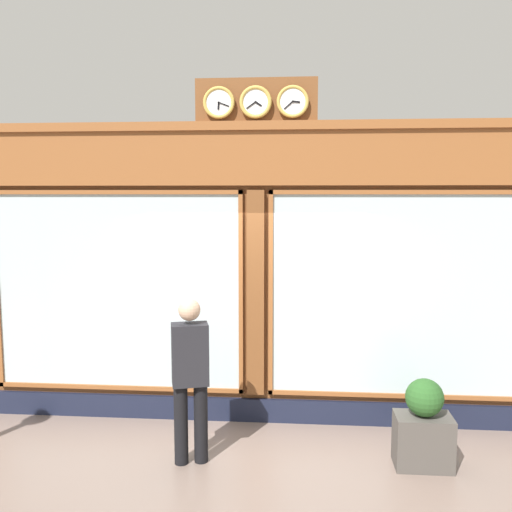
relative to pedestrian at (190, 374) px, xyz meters
The scene contains 4 objects.
shop_facade 1.58m from the pedestrian, 115.35° to the right, with size 6.68×0.42×4.01m.
pedestrian is the anchor object (origin of this frame).
planter_box 2.42m from the pedestrian, behind, with size 0.56×0.36×0.53m, color #4C4742.
planter_shrub 2.34m from the pedestrian, behind, with size 0.37×0.37×0.37m, color #285623.
Camera 1 is at (-0.51, 6.30, 2.72)m, focal length 38.41 mm.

